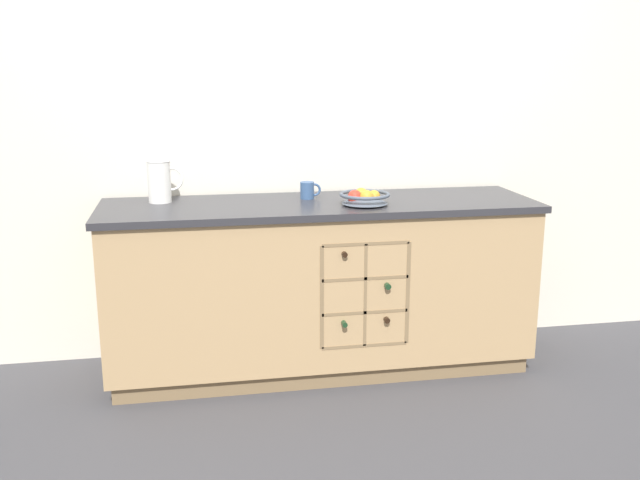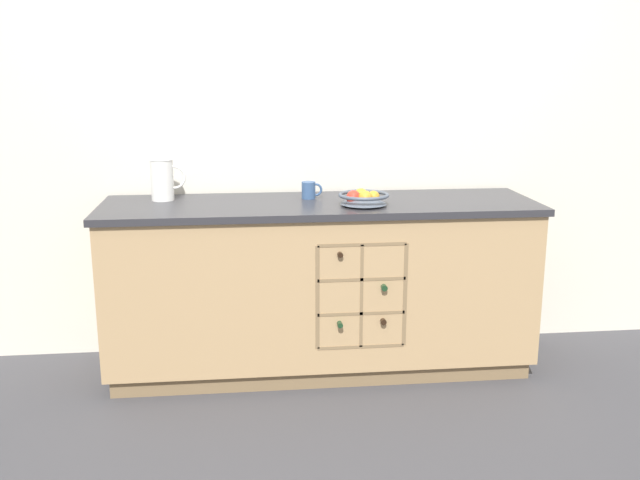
{
  "view_description": "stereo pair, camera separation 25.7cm",
  "coord_description": "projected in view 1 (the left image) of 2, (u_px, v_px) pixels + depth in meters",
  "views": [
    {
      "loc": [
        -0.65,
        -3.56,
        1.6
      ],
      "look_at": [
        0.0,
        0.0,
        0.71
      ],
      "focal_mm": 40.0,
      "sensor_mm": 36.0,
      "label": 1
    },
    {
      "loc": [
        -0.39,
        -3.59,
        1.6
      ],
      "look_at": [
        0.0,
        0.0,
        0.71
      ],
      "focal_mm": 40.0,
      "sensor_mm": 36.0,
      "label": 2
    }
  ],
  "objects": [
    {
      "name": "white_pitcher",
      "position": [
        160.0,
        181.0,
        3.65
      ],
      "size": [
        0.18,
        0.12,
        0.22
      ],
      "color": "white",
      "rests_on": "kitchen_island"
    },
    {
      "name": "ceramic_mug",
      "position": [
        308.0,
        190.0,
        3.76
      ],
      "size": [
        0.11,
        0.07,
        0.09
      ],
      "color": "#385684",
      "rests_on": "kitchen_island"
    },
    {
      "name": "kitchen_island",
      "position": [
        320.0,
        286.0,
        3.78
      ],
      "size": [
        2.24,
        0.66,
        0.91
      ],
      "color": "olive",
      "rests_on": "ground_plane"
    },
    {
      "name": "ground_plane",
      "position": [
        320.0,
        366.0,
        3.89
      ],
      "size": [
        14.0,
        14.0,
        0.0
      ],
      "primitive_type": "plane",
      "color": "#424247"
    },
    {
      "name": "fruit_bowl",
      "position": [
        364.0,
        197.0,
        3.59
      ],
      "size": [
        0.26,
        0.26,
        0.08
      ],
      "color": "#4C5666",
      "rests_on": "kitchen_island"
    },
    {
      "name": "back_wall",
      "position": [
        308.0,
        126.0,
        3.94
      ],
      "size": [
        4.6,
        0.06,
        2.55
      ],
      "primitive_type": "cube",
      "color": "silver",
      "rests_on": "ground_plane"
    }
  ]
}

